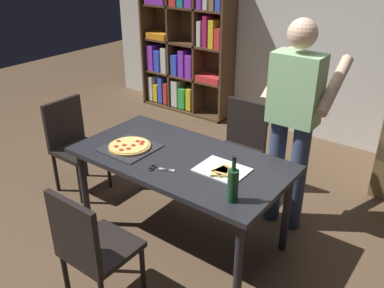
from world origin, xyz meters
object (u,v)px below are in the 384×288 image
(dining_table, at_px, (180,165))
(pepperoni_pizza_on_tray, at_px, (130,147))
(person_serving_pizza, at_px, (294,116))
(chair_far_side, at_px, (240,142))
(kitchen_scissors, at_px, (158,168))
(wine_bottle, at_px, (233,185))
(chair_left_end, at_px, (73,140))
(chair_near_camera, at_px, (90,245))
(bookshelf, at_px, (186,44))

(dining_table, relative_size, pepperoni_pizza_on_tray, 4.23)
(person_serving_pizza, bearing_deg, chair_far_side, 159.35)
(pepperoni_pizza_on_tray, xyz_separation_m, kitchen_scissors, (0.40, -0.12, -0.01))
(pepperoni_pizza_on_tray, relative_size, kitchen_scissors, 1.99)
(dining_table, distance_m, wine_bottle, 0.71)
(chair_left_end, distance_m, kitchen_scissors, 1.35)
(chair_near_camera, distance_m, pepperoni_pizza_on_tray, 0.93)
(chair_left_end, bearing_deg, bookshelf, 100.38)
(chair_near_camera, bearing_deg, person_serving_pizza, 70.22)
(dining_table, bearing_deg, wine_bottle, -23.21)
(chair_left_end, bearing_deg, chair_far_side, 34.96)
(chair_near_camera, height_order, chair_left_end, same)
(chair_near_camera, distance_m, chair_far_side, 1.85)
(chair_far_side, xyz_separation_m, kitchen_scissors, (-0.01, -1.17, 0.24))
(chair_far_side, distance_m, pepperoni_pizza_on_tray, 1.16)
(dining_table, xyz_separation_m, wine_bottle, (0.63, -0.27, 0.20))
(pepperoni_pizza_on_tray, bearing_deg, bookshelf, 118.23)
(chair_near_camera, relative_size, chair_left_end, 1.00)
(chair_left_end, bearing_deg, kitchen_scissors, -10.77)
(kitchen_scissors, bearing_deg, pepperoni_pizza_on_tray, 163.18)
(chair_near_camera, height_order, kitchen_scissors, chair_near_camera)
(dining_table, distance_m, person_serving_pizza, 0.97)
(chair_far_side, xyz_separation_m, chair_left_end, (-1.32, -0.92, 0.00))
(bookshelf, xyz_separation_m, pepperoni_pizza_on_tray, (1.34, -2.50, -0.19))
(chair_near_camera, distance_m, wine_bottle, 0.98)
(dining_table, xyz_separation_m, person_serving_pizza, (0.58, 0.70, 0.32))
(chair_left_end, relative_size, bookshelf, 0.46)
(dining_table, distance_m, kitchen_scissors, 0.26)
(dining_table, relative_size, wine_bottle, 5.28)
(bookshelf, height_order, person_serving_pizza, bookshelf)
(person_serving_pizza, xyz_separation_m, pepperoni_pizza_on_tray, (-0.99, -0.83, -0.23))
(chair_far_side, xyz_separation_m, wine_bottle, (0.63, -1.19, 0.36))
(person_serving_pizza, distance_m, kitchen_scissors, 1.15)
(chair_near_camera, height_order, wine_bottle, wine_bottle)
(chair_far_side, height_order, wine_bottle, wine_bottle)
(chair_left_end, distance_m, pepperoni_pizza_on_tray, 0.95)
(pepperoni_pizza_on_tray, xyz_separation_m, wine_bottle, (1.04, -0.14, 0.10))
(wine_bottle, bearing_deg, dining_table, 156.79)
(bookshelf, distance_m, pepperoni_pizza_on_tray, 2.85)
(dining_table, height_order, wine_bottle, wine_bottle)
(person_serving_pizza, xyz_separation_m, kitchen_scissors, (-0.60, -0.95, -0.24))
(bookshelf, relative_size, wine_bottle, 6.17)
(dining_table, distance_m, chair_far_side, 0.94)
(chair_left_end, xyz_separation_m, person_serving_pizza, (1.90, 0.70, 0.49))
(wine_bottle, bearing_deg, chair_near_camera, -134.09)
(bookshelf, bearing_deg, kitchen_scissors, -56.43)
(person_serving_pizza, relative_size, wine_bottle, 5.54)
(chair_far_side, height_order, person_serving_pizza, person_serving_pizza)
(wine_bottle, bearing_deg, pepperoni_pizza_on_tray, 172.23)
(kitchen_scissors, bearing_deg, chair_far_side, 89.31)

